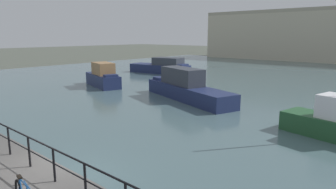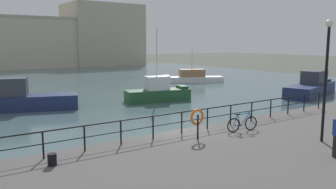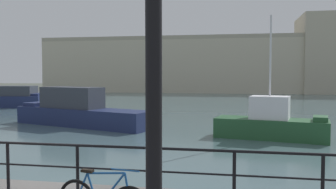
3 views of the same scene
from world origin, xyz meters
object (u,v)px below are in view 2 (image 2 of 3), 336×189
at_px(moored_cabin_cruiser, 158,92).
at_px(quay_lamp_post, 327,66).
at_px(harbor_building, 26,41).
at_px(mooring_bollard, 52,160).
at_px(moored_harbor_tender, 6,99).
at_px(life_ring_stand, 197,118).
at_px(parked_bicycle, 242,124).
at_px(moored_red_daysailer, 191,77).
at_px(moored_green_narrowboat, 312,86).

bearing_deg(moored_cabin_cruiser, quay_lamp_post, -86.02).
distance_m(harbor_building, mooring_bollard, 65.32).
relative_size(moored_harbor_tender, life_ring_stand, 7.21).
bearing_deg(parked_bicycle, moored_red_daysailer, 66.93).
distance_m(moored_green_narrowboat, moored_cabin_cruiser, 15.63).
distance_m(harbor_building, moored_green_narrowboat, 57.76).
height_order(moored_harbor_tender, mooring_bollard, moored_harbor_tender).
bearing_deg(life_ring_stand, quay_lamp_post, -38.60).
xyz_separation_m(moored_green_narrowboat, moored_cabin_cruiser, (-14.65, 5.46, -0.04)).
distance_m(moored_harbor_tender, mooring_bollard, 16.21).
bearing_deg(mooring_bollard, moored_red_daysailer, 43.35).
xyz_separation_m(mooring_bollard, life_ring_stand, (6.46, -0.25, 0.75)).
distance_m(harbor_building, moored_cabin_cruiser, 50.54).
bearing_deg(quay_lamp_post, parked_bicycle, 116.61).
relative_size(harbor_building, moored_red_daysailer, 7.73).
height_order(moored_green_narrowboat, life_ring_stand, moored_green_narrowboat).
distance_m(moored_red_daysailer, parked_bicycle, 28.72).
relative_size(moored_red_daysailer, parked_bicycle, 4.70).
height_order(moored_harbor_tender, quay_lamp_post, quay_lamp_post).
height_order(parked_bicycle, life_ring_stand, life_ring_stand).
bearing_deg(life_ring_stand, harbor_building, 83.66).
xyz_separation_m(moored_red_daysailer, moored_harbor_tender, (-23.68, -7.37, 0.30)).
bearing_deg(moored_cabin_cruiser, harbor_building, 101.47).
xyz_separation_m(moored_green_narrowboat, moored_harbor_tender, (-26.57, 8.21, 0.10)).
bearing_deg(harbor_building, quay_lamp_post, -92.36).
bearing_deg(harbor_building, life_ring_stand, -96.34).
bearing_deg(harbor_building, moored_harbor_tender, -104.51).
distance_m(moored_red_daysailer, quay_lamp_post, 30.89).
bearing_deg(moored_cabin_cruiser, life_ring_stand, -104.23).
xyz_separation_m(moored_cabin_cruiser, mooring_bollard, (-13.17, -13.42, 0.22)).
bearing_deg(moored_cabin_cruiser, parked_bicycle, -94.19).
bearing_deg(mooring_bollard, moored_cabin_cruiser, 45.54).
relative_size(moored_cabin_cruiser, parked_bicycle, 3.65).
distance_m(mooring_bollard, quay_lamp_post, 11.81).
bearing_deg(quay_lamp_post, moored_red_daysailer, 62.54).
distance_m(moored_green_narrowboat, life_ring_stand, 22.90).
relative_size(moored_cabin_cruiser, quay_lamp_post, 1.20).
bearing_deg(moored_green_narrowboat, mooring_bollard, 179.52).
height_order(moored_red_daysailer, parked_bicycle, moored_red_daysailer).
height_order(moored_cabin_cruiser, mooring_bollard, moored_cabin_cruiser).
height_order(moored_harbor_tender, life_ring_stand, moored_harbor_tender).
height_order(moored_green_narrowboat, mooring_bollard, moored_green_narrowboat).
bearing_deg(moored_green_narrowboat, life_ring_stand, -175.44).
xyz_separation_m(moored_green_narrowboat, parked_bicycle, (-18.66, -8.42, 0.35)).
bearing_deg(life_ring_stand, parked_bicycle, -4.51).
relative_size(life_ring_stand, quay_lamp_post, 0.26).
xyz_separation_m(harbor_building, moored_green_narrowboat, (14.25, -55.79, -4.55)).
distance_m(harbor_building, quay_lamp_post, 67.51).
height_order(moored_cabin_cruiser, quay_lamp_post, moored_cabin_cruiser).
height_order(harbor_building, moored_harbor_tender, harbor_building).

